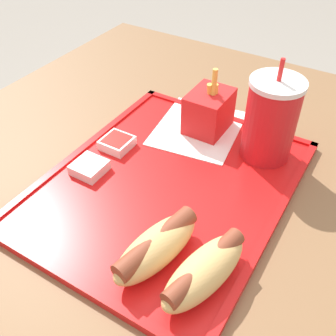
{
  "coord_description": "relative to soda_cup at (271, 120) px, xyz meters",
  "views": [
    {
      "loc": [
        0.36,
        0.23,
        1.2
      ],
      "look_at": [
        -0.03,
        -0.0,
        0.81
      ],
      "focal_mm": 42.0,
      "sensor_mm": 36.0,
      "label": 1
    }
  ],
  "objects": [
    {
      "name": "soda_cup",
      "position": [
        0.0,
        0.0,
        0.0
      ],
      "size": [
        0.09,
        0.09,
        0.17
      ],
      "color": "red",
      "rests_on": "food_tray"
    },
    {
      "name": "sauce_cup_ketchup",
      "position": [
        0.12,
        -0.23,
        -0.06
      ],
      "size": [
        0.05,
        0.05,
        0.02
      ],
      "color": "silver",
      "rests_on": "food_tray"
    },
    {
      "name": "paper_napkin",
      "position": [
        -0.01,
        -0.13,
        -0.07
      ],
      "size": [
        0.19,
        0.17,
        0.0
      ],
      "color": "white",
      "rests_on": "food_tray"
    },
    {
      "name": "food_tray",
      "position": [
        0.15,
        -0.1,
        -0.07
      ],
      "size": [
        0.44,
        0.35,
        0.01
      ],
      "color": "red",
      "rests_on": "dining_table"
    },
    {
      "name": "sauce_cup_mayo",
      "position": [
        0.19,
        -0.23,
        -0.06
      ],
      "size": [
        0.05,
        0.05,
        0.02
      ],
      "color": "silver",
      "rests_on": "food_tray"
    },
    {
      "name": "hot_dog_far",
      "position": [
        0.28,
        0.03,
        -0.04
      ],
      "size": [
        0.15,
        0.08,
        0.05
      ],
      "color": "tan",
      "rests_on": "food_tray"
    },
    {
      "name": "fries_carton",
      "position": [
        -0.01,
        -0.12,
        -0.03
      ],
      "size": [
        0.08,
        0.07,
        0.12
      ],
      "color": "red",
      "rests_on": "food_tray"
    },
    {
      "name": "hot_dog_near",
      "position": [
        0.28,
        -0.04,
        -0.04
      ],
      "size": [
        0.15,
        0.08,
        0.05
      ],
      "color": "tan",
      "rests_on": "food_tray"
    },
    {
      "name": "dining_table",
      "position": [
        0.17,
        -0.1,
        -0.46
      ],
      "size": [
        1.1,
        0.94,
        0.77
      ],
      "color": "brown",
      "rests_on": "ground_plane"
    }
  ]
}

